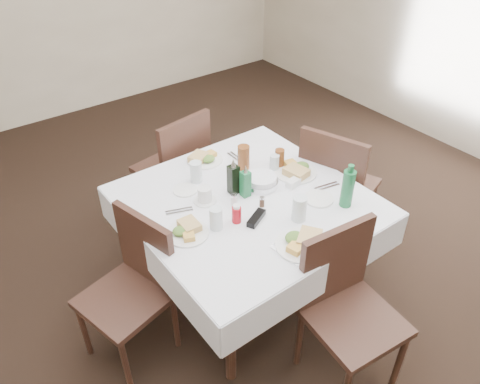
{
  "coord_description": "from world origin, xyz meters",
  "views": [
    {
      "loc": [
        -1.2,
        -1.59,
        2.43
      ],
      "look_at": [
        0.14,
        0.2,
        0.8
      ],
      "focal_mm": 35.0,
      "sensor_mm": 36.0,
      "label": 1
    }
  ],
  "objects": [
    {
      "name": "chair_south",
      "position": [
        0.22,
        -0.6,
        0.54
      ],
      "size": [
        0.49,
        0.49,
        0.94
      ],
      "color": "#311D14",
      "rests_on": "ground"
    },
    {
      "name": "salt_shaker",
      "position": [
        0.05,
        0.15,
        0.8
      ],
      "size": [
        0.04,
        0.04,
        0.09
      ],
      "color": "white",
      "rests_on": "dining_table"
    },
    {
      "name": "ground_plane",
      "position": [
        0.0,
        0.0,
        0.0
      ],
      "size": [
        7.0,
        7.0,
        0.0
      ],
      "primitive_type": "plane",
      "color": "black"
    },
    {
      "name": "water_e",
      "position": [
        0.49,
        0.31,
        0.82
      ],
      "size": [
        0.06,
        0.06,
        0.11
      ],
      "color": "silver",
      "rests_on": "dining_table"
    },
    {
      "name": "cutlery_w",
      "position": [
        -0.23,
        0.3,
        0.77
      ],
      "size": [
        0.16,
        0.09,
        0.01
      ],
      "color": "silver",
      "rests_on": "dining_table"
    },
    {
      "name": "oil_cruet_green",
      "position": [
        0.17,
        0.2,
        0.85
      ],
      "size": [
        0.05,
        0.05,
        0.21
      ],
      "color": "#1B6738",
      "rests_on": "dining_table"
    },
    {
      "name": "cutlery_s",
      "position": [
        0.03,
        -0.33,
        0.77
      ],
      "size": [
        0.07,
        0.2,
        0.01
      ],
      "color": "silver",
      "rests_on": "dining_table"
    },
    {
      "name": "oil_cruet_dark",
      "position": [
        0.13,
        0.27,
        0.87
      ],
      "size": [
        0.06,
        0.06,
        0.24
      ],
      "color": "black",
      "rests_on": "dining_table"
    },
    {
      "name": "room_shell",
      "position": [
        0.0,
        0.0,
        1.71
      ],
      "size": [
        6.04,
        7.04,
        2.8
      ],
      "color": "#BCAD91",
      "rests_on": "ground"
    },
    {
      "name": "side_plate_b",
      "position": [
        0.49,
        -0.09,
        0.77
      ],
      "size": [
        0.17,
        0.17,
        0.01
      ],
      "color": "white",
      "rests_on": "dining_table"
    },
    {
      "name": "bread_basket",
      "position": [
        0.31,
        0.22,
        0.8
      ],
      "size": [
        0.21,
        0.21,
        0.07
      ],
      "color": "silver",
      "rests_on": "dining_table"
    },
    {
      "name": "meal_east",
      "position": [
        0.58,
        0.19,
        0.79
      ],
      "size": [
        0.27,
        0.27,
        0.06
      ],
      "color": "white",
      "rests_on": "dining_table"
    },
    {
      "name": "cutlery_n",
      "position": [
        0.38,
        0.58,
        0.77
      ],
      "size": [
        0.04,
        0.16,
        0.01
      ],
      "color": "silver",
      "rests_on": "dining_table"
    },
    {
      "name": "chair_north",
      "position": [
        0.18,
        1.05,
        0.55
      ],
      "size": [
        0.52,
        0.52,
        0.96
      ],
      "color": "#311D14",
      "rests_on": "ground"
    },
    {
      "name": "pepper_shaker",
      "position": [
        0.18,
        0.06,
        0.79
      ],
      "size": [
        0.03,
        0.03,
        0.07
      ],
      "color": "#452C1D",
      "rests_on": "dining_table"
    },
    {
      "name": "iced_tea_b",
      "position": [
        0.54,
        0.32,
        0.83
      ],
      "size": [
        0.06,
        0.06,
        0.13
      ],
      "color": "brown",
      "rests_on": "dining_table"
    },
    {
      "name": "coffee_mug",
      "position": [
        -0.05,
        0.3,
        0.81
      ],
      "size": [
        0.13,
        0.14,
        0.1
      ],
      "color": "white",
      "rests_on": "dining_table"
    },
    {
      "name": "side_plate_a",
      "position": [
        -0.09,
        0.46,
        0.77
      ],
      "size": [
        0.15,
        0.15,
        0.01
      ],
      "color": "white",
      "rests_on": "dining_table"
    },
    {
      "name": "iced_tea_a",
      "position": [
        0.34,
        0.45,
        0.84
      ],
      "size": [
        0.08,
        0.08,
        0.16
      ],
      "color": "brown",
      "rests_on": "dining_table"
    },
    {
      "name": "meal_west",
      "position": [
        -0.29,
        0.11,
        0.78
      ],
      "size": [
        0.23,
        0.23,
        0.05
      ],
      "color": "white",
      "rests_on": "dining_table"
    },
    {
      "name": "ketchup_bottle",
      "position": [
        -0.02,
        0.03,
        0.82
      ],
      "size": [
        0.05,
        0.05,
        0.11
      ],
      "color": "#B30E19",
      "rests_on": "dining_table"
    },
    {
      "name": "water_s",
      "position": [
        0.28,
        -0.16,
        0.84
      ],
      "size": [
        0.08,
        0.08,
        0.15
      ],
      "color": "silver",
      "rests_on": "dining_table"
    },
    {
      "name": "chair_east",
      "position": [
        0.93,
        0.16,
        0.56
      ],
      "size": [
        0.59,
        0.59,
        0.99
      ],
      "color": "#311D14",
      "rests_on": "ground"
    },
    {
      "name": "water_n",
      "position": [
        0.02,
        0.5,
        0.83
      ],
      "size": [
        0.07,
        0.07,
        0.14
      ],
      "color": "silver",
      "rests_on": "dining_table"
    },
    {
      "name": "meal_north",
      "position": [
        0.18,
        0.67,
        0.78
      ],
      "size": [
        0.24,
        0.24,
        0.05
      ],
      "color": "white",
      "rests_on": "dining_table"
    },
    {
      "name": "water_w",
      "position": [
        -0.14,
        0.06,
        0.83
      ],
      "size": [
        0.07,
        0.07,
        0.13
      ],
      "color": "silver",
      "rests_on": "dining_table"
    },
    {
      "name": "sugar_caddy",
      "position": [
        0.47,
        0.1,
        0.79
      ],
      "size": [
        0.1,
        0.07,
        0.05
      ],
      "color": "white",
      "rests_on": "dining_table"
    },
    {
      "name": "sunglasses",
      "position": [
        0.08,
        -0.02,
        0.78
      ],
      "size": [
        0.16,
        0.11,
        0.03
      ],
      "color": "black",
      "rests_on": "dining_table"
    },
    {
      "name": "cutlery_e",
      "position": [
        0.63,
        -0.03,
        0.77
      ],
      "size": [
        0.17,
        0.07,
        0.01
      ],
      "color": "silver",
      "rests_on": "dining_table"
    },
    {
      "name": "meal_south",
      "position": [
        0.14,
        -0.33,
        0.79
      ],
      "size": [
        0.28,
        0.28,
        0.06
      ],
      "color": "white",
      "rests_on": "dining_table"
    },
    {
      "name": "green_bottle",
      "position": [
        0.58,
        -0.22,
        0.88
      ],
      "size": [
        0.07,
        0.07,
        0.27
      ],
      "color": "#1B6738",
      "rests_on": "dining_table"
    },
    {
      "name": "dining_table",
      "position": [
        0.16,
        0.16,
        0.68
      ],
      "size": [
        1.33,
        1.33,
        0.76
      ],
      "color": "#311D14",
      "rests_on": "ground"
    },
    {
      "name": "chair_west",
      "position": [
        -0.59,
        0.2,
        0.52
      ],
      "size": [
        0.52,
        0.52,
        0.9
      ],
      "color": "#311D14",
      "rests_on": "ground"
    }
  ]
}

